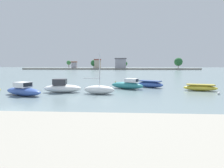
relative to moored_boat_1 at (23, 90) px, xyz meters
The scene contains 11 objects.
ground_plane 8.09m from the moored_boat_1, 66.53° to the right, with size 400.00×400.00×0.00m, color slate.
moored_boat_1 is the anchor object (origin of this frame).
moored_boat_2 4.64m from the moored_boat_1, 32.67° to the left, with size 5.06×2.12×1.80m.
moored_boat_3 9.09m from the moored_boat_1, 10.20° to the left, with size 4.16×2.10×5.10m.
moored_boat_4 14.24m from the moored_boat_1, 27.69° to the left, with size 5.38×3.81×1.60m.
moored_boat_5 18.39m from the moored_boat_1, 27.65° to the left, with size 4.47×3.46×1.11m.
moored_boat_6 23.43m from the moored_boat_1, 12.90° to the left, with size 4.66×2.29×0.92m.
mooring_buoy_0 23.82m from the moored_boat_1, ahead, with size 0.34×0.34×0.34m, color white.
mooring_buoy_1 19.20m from the moored_boat_1, 57.19° to the left, with size 0.25×0.25×0.25m, color yellow.
mooring_buoy_2 26.13m from the moored_boat_1, 22.42° to the left, with size 0.25×0.25×0.25m, color yellow.
distant_shoreline 99.83m from the moored_boat_1, 86.01° to the left, with size 115.84×6.80×7.68m.
Camera 1 is at (8.71, -13.64, 3.76)m, focal length 29.37 mm.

